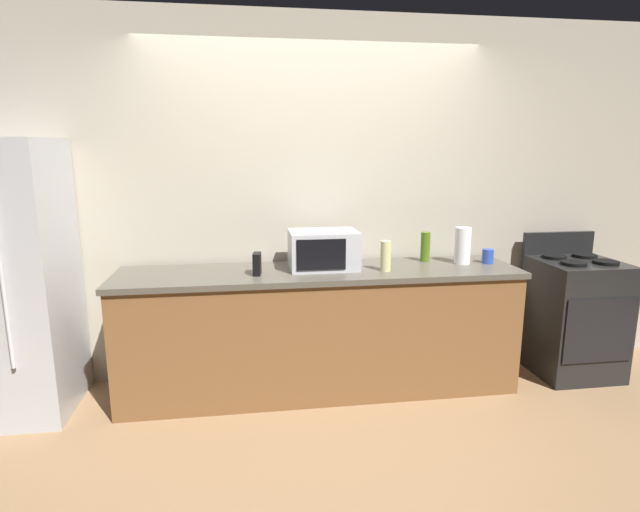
{
  "coord_description": "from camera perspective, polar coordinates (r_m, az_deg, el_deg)",
  "views": [
    {
      "loc": [
        -0.51,
        -3.03,
        1.73
      ],
      "look_at": [
        0.0,
        0.4,
        1.0
      ],
      "focal_mm": 28.42,
      "sensor_mm": 36.0,
      "label": 1
    }
  ],
  "objects": [
    {
      "name": "paper_towel_roll",
      "position": [
        3.89,
        15.77,
        1.13
      ],
      "size": [
        0.12,
        0.12,
        0.27
      ],
      "primitive_type": "cylinder",
      "color": "white",
      "rests_on": "counter_run"
    },
    {
      "name": "microwave",
      "position": [
        3.59,
        0.37,
        0.72
      ],
      "size": [
        0.48,
        0.35,
        0.27
      ],
      "color": "#B7BABF",
      "rests_on": "counter_run"
    },
    {
      "name": "counter_run",
      "position": [
        3.7,
        -0.0,
        -8.34
      ],
      "size": [
        2.84,
        0.64,
        0.9
      ],
      "color": "brown",
      "rests_on": "ground_plane"
    },
    {
      "name": "cordless_phone",
      "position": [
        3.44,
        -7.11,
        -0.89
      ],
      "size": [
        0.06,
        0.12,
        0.15
      ],
      "primitive_type": "cube",
      "rotation": [
        0.0,
        0.0,
        -0.13
      ],
      "color": "black",
      "rests_on": "counter_run"
    },
    {
      "name": "bottle_vinegar",
      "position": [
        3.54,
        7.4,
        -0.01
      ],
      "size": [
        0.07,
        0.07,
        0.21
      ],
      "primitive_type": "cylinder",
      "color": "beige",
      "rests_on": "counter_run"
    },
    {
      "name": "back_wall",
      "position": [
        3.9,
        -0.89,
        6.27
      ],
      "size": [
        6.4,
        0.1,
        2.7
      ],
      "primitive_type": "cube",
      "color": "#B2A893",
      "rests_on": "ground_plane"
    },
    {
      "name": "ground_plane",
      "position": [
        3.53,
        1.0,
        -17.48
      ],
      "size": [
        8.0,
        8.0,
        0.0
      ],
      "primitive_type": "plane",
      "color": "#93704C"
    },
    {
      "name": "bottle_olive_oil",
      "position": [
        3.91,
        11.77,
        1.03
      ],
      "size": [
        0.07,
        0.07,
        0.22
      ],
      "primitive_type": "cylinder",
      "color": "#4C6B19",
      "rests_on": "counter_run"
    },
    {
      "name": "stove_range",
      "position": [
        4.44,
        26.64,
        -6.05
      ],
      "size": [
        0.6,
        0.61,
        1.08
      ],
      "color": "black",
      "rests_on": "ground_plane"
    },
    {
      "name": "mug_blue",
      "position": [
        3.97,
        18.37,
        -0.02
      ],
      "size": [
        0.08,
        0.08,
        0.11
      ],
      "primitive_type": "cylinder",
      "color": "#2D4CB2",
      "rests_on": "counter_run"
    },
    {
      "name": "refrigerator",
      "position": [
        3.85,
        -31.78,
        -2.37
      ],
      "size": [
        0.72,
        0.73,
        1.8
      ],
      "color": "#B7BABF",
      "rests_on": "ground_plane"
    }
  ]
}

